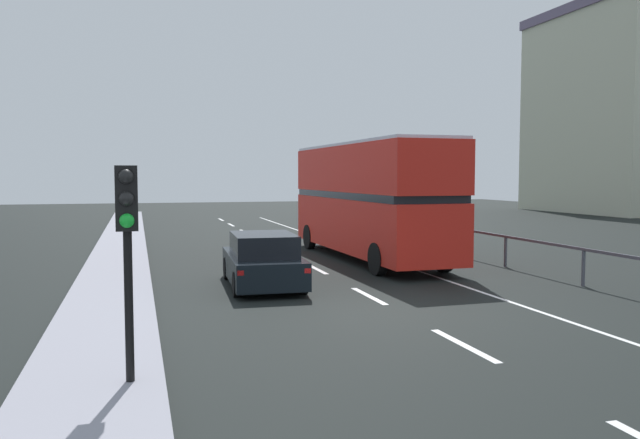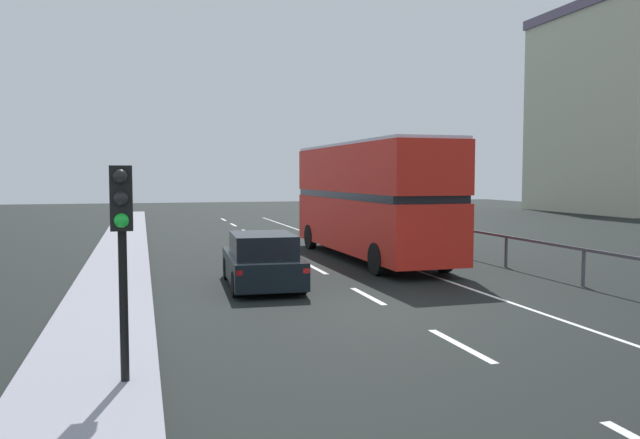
# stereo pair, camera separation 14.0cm
# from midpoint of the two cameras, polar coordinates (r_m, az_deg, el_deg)

# --- Properties ---
(ground_plane) EXTENTS (75.35, 120.00, 0.10)m
(ground_plane) POSITION_cam_midpoint_polar(r_m,az_deg,el_deg) (14.62, 6.43, -8.22)
(ground_plane) COLOR black
(near_sidewalk_kerb) EXTENTS (2.03, 80.00, 0.14)m
(near_sidewalk_kerb) POSITION_cam_midpoint_polar(r_m,az_deg,el_deg) (13.53, -19.13, -8.89)
(near_sidewalk_kerb) COLOR gray
(near_sidewalk_kerb) RESTS_ON ground
(lane_paint_markings) EXTENTS (3.15, 46.00, 0.01)m
(lane_paint_markings) POSITION_cam_midpoint_polar(r_m,az_deg,el_deg) (23.51, 2.07, -3.44)
(lane_paint_markings) COLOR silver
(lane_paint_markings) RESTS_ON ground
(bridge_side_railing) EXTENTS (0.10, 42.00, 1.06)m
(bridge_side_railing) POSITION_cam_midpoint_polar(r_m,az_deg,el_deg) (25.16, 11.54, -1.05)
(bridge_side_railing) COLOR #494A54
(bridge_side_railing) RESTS_ON ground
(double_decker_bus_red) EXTENTS (2.69, 10.43, 4.18)m
(double_decker_bus_red) POSITION_cam_midpoint_polar(r_m,az_deg,el_deg) (22.96, 4.22, 1.99)
(double_decker_bus_red) COLOR red
(double_decker_bus_red) RESTS_ON ground
(hatchback_car_near) EXTENTS (2.06, 4.32, 1.47)m
(hatchback_car_near) POSITION_cam_midpoint_polar(r_m,az_deg,el_deg) (17.38, -5.41, -3.76)
(hatchback_car_near) COLOR black
(hatchback_car_near) RESTS_ON ground
(traffic_signal_pole) EXTENTS (0.30, 0.42, 3.03)m
(traffic_signal_pole) POSITION_cam_midpoint_polar(r_m,az_deg,el_deg) (9.15, -17.40, -0.12)
(traffic_signal_pole) COLOR black
(traffic_signal_pole) RESTS_ON near_sidewalk_kerb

